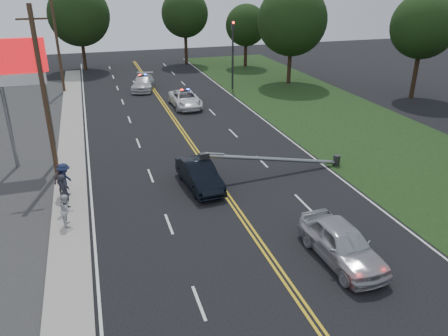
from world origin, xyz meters
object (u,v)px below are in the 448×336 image
object	(u,v)px
fallen_streetlight	(282,159)
emergency_a	(185,99)
utility_pole_mid	(44,94)
bystander_c	(65,180)
bystander_a	(65,192)
utility_pole_far	(57,43)
waiting_sedan	(342,243)
pylon_sign	(20,73)
bystander_d	(61,180)
traffic_signal	(233,49)
crashed_sedan	(200,175)
bystander_b	(67,210)
emergency_b	(143,83)

from	to	relation	value
fallen_streetlight	emergency_a	world-z (taller)	fallen_streetlight
utility_pole_mid	bystander_c	bearing A→B (deg)	-79.58
utility_pole_mid	bystander_c	xyz separation A→B (m)	(0.65, -3.55, -3.99)
utility_pole_mid	bystander_a	bearing A→B (deg)	-82.39
utility_pole_far	waiting_sedan	bearing A→B (deg)	-71.06
waiting_sedan	bystander_c	distance (m)	14.92
bystander_a	bystander_c	world-z (taller)	bystander_a
pylon_sign	bystander_d	world-z (taller)	pylon_sign
traffic_signal	crashed_sedan	size ratio (longest dim) A/B	1.53
bystander_d	bystander_b	bearing A→B (deg)	-144.59
emergency_b	bystander_c	world-z (taller)	bystander_c
fallen_streetlight	bystander_a	size ratio (longest dim) A/B	4.73
traffic_signal	bystander_c	world-z (taller)	traffic_signal
pylon_sign	crashed_sedan	bearing A→B (deg)	-34.42
traffic_signal	waiting_sedan	xyz separation A→B (m)	(-5.43, -31.15, -3.37)
traffic_signal	crashed_sedan	distance (m)	24.55
pylon_sign	crashed_sedan	size ratio (longest dim) A/B	1.74
pylon_sign	waiting_sedan	distance (m)	20.86
utility_pole_mid	bystander_b	world-z (taller)	utility_pole_mid
pylon_sign	bystander_a	xyz separation A→B (m)	(1.98, -7.08, -4.89)
pylon_sign	utility_pole_mid	xyz separation A→B (m)	(1.30, -2.00, -0.91)
traffic_signal	crashed_sedan	xyz separation A→B (m)	(-9.48, -22.38, -3.45)
bystander_c	bystander_b	bearing A→B (deg)	-159.01
fallen_streetlight	bystander_c	distance (m)	12.74
waiting_sedan	emergency_a	distance (m)	25.72
emergency_a	bystander_c	xyz separation A→B (m)	(-10.36, -16.09, 0.37)
traffic_signal	emergency_a	size ratio (longest dim) A/B	1.36
crashed_sedan	bystander_a	bearing A→B (deg)	-179.73
emergency_b	utility_pole_mid	bearing A→B (deg)	-97.81
crashed_sedan	waiting_sedan	xyz separation A→B (m)	(4.05, -8.77, 0.08)
traffic_signal	bystander_a	world-z (taller)	traffic_signal
crashed_sedan	bystander_d	distance (m)	7.67
fallen_streetlight	bystander_c	bearing A→B (deg)	177.96
traffic_signal	crashed_sedan	world-z (taller)	traffic_signal
bystander_b	waiting_sedan	bearing A→B (deg)	-121.99
bystander_a	traffic_signal	bearing A→B (deg)	-29.17
bystander_c	waiting_sedan	bearing A→B (deg)	-111.07
emergency_a	emergency_b	xyz separation A→B (m)	(-2.86, 7.86, 0.03)
utility_pole_far	waiting_sedan	xyz separation A→B (m)	(12.07, -35.16, -4.25)
utility_pole_mid	bystander_d	world-z (taller)	utility_pole_mid
emergency_b	pylon_sign	bearing A→B (deg)	-103.22
waiting_sedan	emergency_b	size ratio (longest dim) A/B	0.94
pylon_sign	bystander_c	bearing A→B (deg)	-70.61
pylon_sign	utility_pole_far	xyz separation A→B (m)	(1.30, 20.00, -0.91)
utility_pole_mid	bystander_d	bearing A→B (deg)	-82.83
utility_pole_mid	bystander_a	xyz separation A→B (m)	(0.68, -5.08, -3.97)
bystander_b	utility_pole_far	bearing A→B (deg)	-0.91
bystander_c	bystander_d	size ratio (longest dim) A/B	1.04
waiting_sedan	bystander_a	bearing A→B (deg)	142.29
utility_pole_far	bystander_d	world-z (taller)	utility_pole_far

